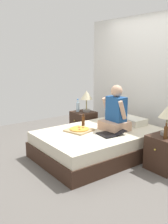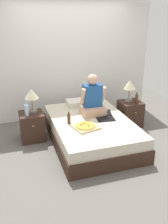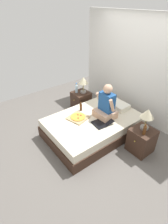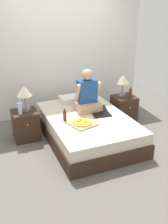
% 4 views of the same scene
% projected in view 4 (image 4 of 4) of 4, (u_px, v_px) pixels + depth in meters
% --- Properties ---
extents(ground_plane, '(5.70, 5.70, 0.00)m').
position_uv_depth(ground_plane, '(87.00, 138.00, 4.63)').
color(ground_plane, '#66605B').
extents(wall_back, '(3.70, 0.12, 2.50)m').
position_uv_depth(wall_back, '(61.00, 57.00, 5.34)').
color(wall_back, silver).
rests_on(wall_back, ground).
extents(bed, '(1.41, 2.11, 0.44)m').
position_uv_depth(bed, '(87.00, 127.00, 4.54)').
color(bed, '#382319').
rests_on(bed, ground).
extents(nightstand_left, '(0.44, 0.47, 0.53)m').
position_uv_depth(nightstand_left, '(26.00, 125.00, 4.52)').
color(nightstand_left, '#382319').
rests_on(nightstand_left, ground).
extents(lamp_on_left_nightstand, '(0.26, 0.26, 0.45)m').
position_uv_depth(lamp_on_left_nightstand, '(24.00, 93.00, 4.34)').
color(lamp_on_left_nightstand, gray).
rests_on(lamp_on_left_nightstand, nightstand_left).
extents(water_bottle, '(0.07, 0.07, 0.28)m').
position_uv_depth(water_bottle, '(20.00, 108.00, 4.27)').
color(water_bottle, silver).
rests_on(water_bottle, nightstand_left).
extents(nightstand_right, '(0.44, 0.47, 0.53)m').
position_uv_depth(nightstand_right, '(124.00, 108.00, 5.25)').
color(nightstand_right, '#382319').
rests_on(nightstand_right, ground).
extents(lamp_on_right_nightstand, '(0.26, 0.26, 0.45)m').
position_uv_depth(lamp_on_right_nightstand, '(123.00, 81.00, 5.05)').
color(lamp_on_right_nightstand, gray).
rests_on(lamp_on_right_nightstand, nightstand_right).
extents(beer_bottle, '(0.06, 0.06, 0.23)m').
position_uv_depth(beer_bottle, '(130.00, 93.00, 5.04)').
color(beer_bottle, '#512D14').
rests_on(beer_bottle, nightstand_right).
extents(pillow, '(0.52, 0.34, 0.12)m').
position_uv_depth(pillow, '(73.00, 99.00, 5.10)').
color(pillow, silver).
rests_on(pillow, bed).
extents(person_seated, '(0.47, 0.40, 0.78)m').
position_uv_depth(person_seated, '(87.00, 96.00, 4.60)').
color(person_seated, tan).
rests_on(person_seated, bed).
extents(laptop, '(0.36, 0.45, 0.07)m').
position_uv_depth(laptop, '(101.00, 113.00, 4.54)').
color(laptop, black).
rests_on(laptop, bed).
extents(pizza_box, '(0.49, 0.49, 0.05)m').
position_uv_depth(pizza_box, '(82.00, 123.00, 4.14)').
color(pizza_box, tan).
rests_on(pizza_box, bed).
extents(beer_bottle_on_bed, '(0.06, 0.06, 0.22)m').
position_uv_depth(beer_bottle_on_bed, '(65.00, 116.00, 4.24)').
color(beer_bottle_on_bed, '#4C2811').
rests_on(beer_bottle_on_bed, bed).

